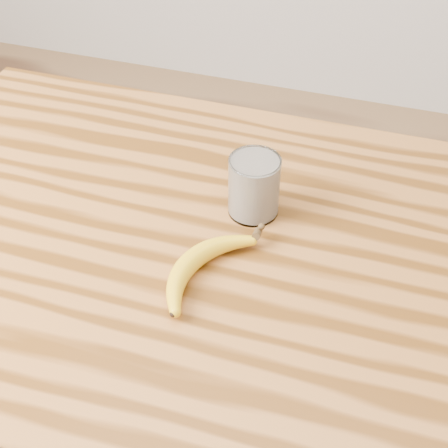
% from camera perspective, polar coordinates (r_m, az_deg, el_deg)
% --- Properties ---
extents(table, '(1.20, 0.80, 0.90)m').
position_cam_1_polar(table, '(1.09, -2.04, -6.46)').
color(table, '#9C6028').
rests_on(table, ground).
extents(smoothie_glass, '(0.08, 0.08, 0.11)m').
position_cam_1_polar(smoothie_glass, '(1.02, 2.76, 3.49)').
color(smoothie_glass, white).
rests_on(smoothie_glass, table).
extents(banana, '(0.19, 0.29, 0.03)m').
position_cam_1_polar(banana, '(0.95, -2.97, -3.31)').
color(banana, gold).
rests_on(banana, table).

